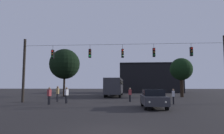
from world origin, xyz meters
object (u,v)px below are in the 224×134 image
at_px(city_bus, 115,85).
at_px(pedestrian_crossing_left, 173,96).
at_px(pedestrian_crossing_center, 49,95).
at_px(pedestrian_trailing, 58,93).
at_px(tree_left_silhouette, 181,69).
at_px(car_near_right, 153,98).
at_px(pedestrian_near_bus, 130,94).
at_px(tree_behind_building, 65,64).
at_px(car_far_left, 114,90).
at_px(pedestrian_crossing_right, 66,94).

distance_m(city_bus, pedestrian_crossing_left, 15.79).
height_order(city_bus, pedestrian_crossing_left, city_bus).
xyz_separation_m(pedestrian_crossing_left, pedestrian_crossing_center, (-12.07, -1.34, 0.10)).
relative_size(pedestrian_trailing, tree_left_silhouette, 0.28).
height_order(car_near_right, pedestrian_near_bus, pedestrian_near_bus).
relative_size(pedestrian_near_bus, pedestrian_trailing, 0.89).
height_order(pedestrian_crossing_center, tree_left_silhouette, tree_left_silhouette).
distance_m(tree_left_silhouette, tree_behind_building, 19.73).
bearing_deg(car_far_left, pedestrian_crossing_left, -72.32).
bearing_deg(tree_left_silhouette, pedestrian_crossing_left, -108.54).
relative_size(pedestrian_crossing_center, tree_behind_building, 0.20).
bearing_deg(pedestrian_crossing_right, pedestrian_trailing, 132.58).
distance_m(pedestrian_crossing_left, pedestrian_near_bus, 4.94).
bearing_deg(pedestrian_crossing_right, car_near_right, -23.52).
bearing_deg(pedestrian_crossing_right, pedestrian_near_bus, 19.12).
height_order(car_near_right, pedestrian_crossing_right, pedestrian_crossing_right).
bearing_deg(pedestrian_crossing_left, tree_behind_building, 138.78).
xyz_separation_m(pedestrian_crossing_center, pedestrian_near_bus, (7.83, 3.89, -0.05)).
height_order(pedestrian_crossing_left, pedestrian_trailing, pedestrian_trailing).
bearing_deg(pedestrian_trailing, pedestrian_near_bus, 4.20).
relative_size(car_near_right, pedestrian_crossing_right, 2.61).
bearing_deg(pedestrian_near_bus, car_far_left, 98.57).
distance_m(pedestrian_crossing_right, pedestrian_trailing, 2.31).
bearing_deg(pedestrian_crossing_right, car_far_left, 81.05).
relative_size(pedestrian_crossing_center, tree_left_silhouette, 0.27).
bearing_deg(car_near_right, city_bus, 103.74).
distance_m(car_far_left, pedestrian_crossing_right, 22.92).
xyz_separation_m(car_near_right, pedestrian_near_bus, (-1.82, 5.98, 0.10)).
distance_m(city_bus, pedestrian_near_bus, 12.00).
distance_m(pedestrian_crossing_left, tree_left_silhouette, 13.77).
bearing_deg(pedestrian_crossing_left, pedestrian_crossing_right, 178.67).
distance_m(pedestrian_crossing_left, pedestrian_trailing, 12.57).
relative_size(car_near_right, tree_left_silhouette, 0.69).
relative_size(car_far_left, pedestrian_trailing, 2.51).
height_order(pedestrian_crossing_center, tree_behind_building, tree_behind_building).
xyz_separation_m(pedestrian_crossing_left, pedestrian_crossing_right, (-10.86, 0.25, 0.10)).
xyz_separation_m(pedestrian_crossing_right, pedestrian_near_bus, (6.63, 2.30, -0.05)).
relative_size(pedestrian_crossing_center, pedestrian_trailing, 0.94).
bearing_deg(car_near_right, pedestrian_near_bus, 106.95).
xyz_separation_m(city_bus, tree_left_silhouette, (10.96, -1.64, 2.58)).
distance_m(pedestrian_crossing_center, pedestrian_trailing, 3.31).
bearing_deg(pedestrian_crossing_center, car_near_right, -12.18).
bearing_deg(pedestrian_near_bus, tree_behind_building, 135.60).
height_order(pedestrian_trailing, tree_behind_building, tree_behind_building).
bearing_deg(pedestrian_trailing, car_far_left, 76.25).
height_order(car_near_right, tree_left_silhouette, tree_left_silhouette).
bearing_deg(tree_left_silhouette, city_bus, 171.50).
distance_m(pedestrian_near_bus, tree_behind_building, 16.39).
relative_size(pedestrian_near_bus, tree_behind_building, 0.19).
distance_m(car_far_left, tree_behind_building, 13.31).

